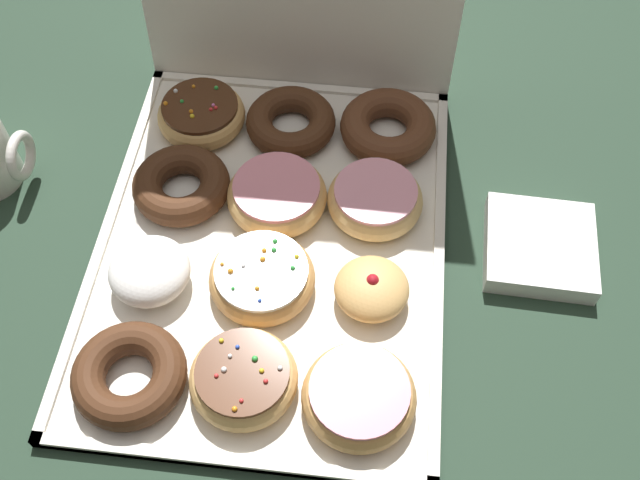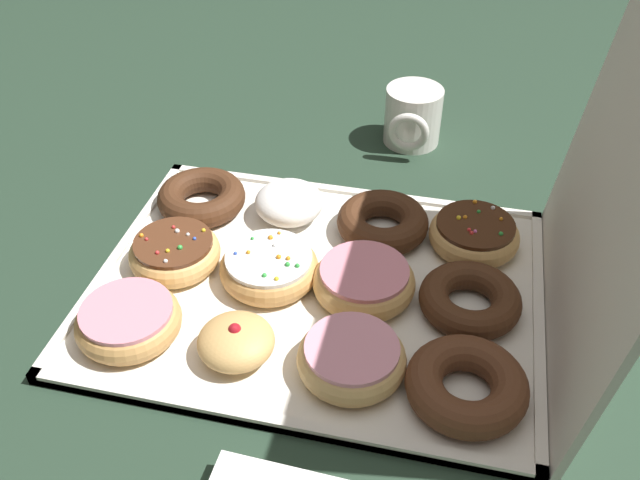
# 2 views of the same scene
# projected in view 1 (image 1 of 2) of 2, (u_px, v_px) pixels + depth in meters

# --- Properties ---
(ground_plane) EXTENTS (3.00, 3.00, 0.00)m
(ground_plane) POSITION_uv_depth(u_px,v_px,m) (271.00, 248.00, 0.85)
(ground_plane) COLOR #233828
(donut_box) EXTENTS (0.40, 0.52, 0.01)m
(donut_box) POSITION_uv_depth(u_px,v_px,m) (271.00, 246.00, 0.85)
(donut_box) COLOR silver
(donut_box) RESTS_ON ground
(chocolate_cake_ring_donut_0) EXTENTS (0.12, 0.12, 0.04)m
(chocolate_cake_ring_donut_0) POSITION_uv_depth(u_px,v_px,m) (129.00, 375.00, 0.74)
(chocolate_cake_ring_donut_0) COLOR #472816
(chocolate_cake_ring_donut_0) RESTS_ON donut_box
(sprinkle_donut_1) EXTENTS (0.11, 0.11, 0.04)m
(sprinkle_donut_1) POSITION_uv_depth(u_px,v_px,m) (239.00, 377.00, 0.73)
(sprinkle_donut_1) COLOR tan
(sprinkle_donut_1) RESTS_ON donut_box
(pink_frosted_donut_2) EXTENTS (0.12, 0.12, 0.04)m
(pink_frosted_donut_2) POSITION_uv_depth(u_px,v_px,m) (359.00, 396.00, 0.72)
(pink_frosted_donut_2) COLOR tan
(pink_frosted_donut_2) RESTS_ON donut_box
(powdered_filled_donut_3) EXTENTS (0.09, 0.09, 0.05)m
(powdered_filled_donut_3) POSITION_uv_depth(u_px,v_px,m) (150.00, 271.00, 0.80)
(powdered_filled_donut_3) COLOR white
(powdered_filled_donut_3) RESTS_ON donut_box
(sprinkle_donut_4) EXTENTS (0.12, 0.12, 0.04)m
(sprinkle_donut_4) POSITION_uv_depth(u_px,v_px,m) (264.00, 278.00, 0.80)
(sprinkle_donut_4) COLOR tan
(sprinkle_donut_4) RESTS_ON donut_box
(jelly_filled_donut_5) EXTENTS (0.08, 0.08, 0.04)m
(jelly_filled_donut_5) POSITION_uv_depth(u_px,v_px,m) (372.00, 289.00, 0.79)
(jelly_filled_donut_5) COLOR tan
(jelly_filled_donut_5) RESTS_ON donut_box
(chocolate_cake_ring_donut_6) EXTENTS (0.12, 0.12, 0.04)m
(chocolate_cake_ring_donut_6) POSITION_uv_depth(u_px,v_px,m) (181.00, 185.00, 0.87)
(chocolate_cake_ring_donut_6) COLOR #472816
(chocolate_cake_ring_donut_6) RESTS_ON donut_box
(pink_frosted_donut_7) EXTENTS (0.12, 0.12, 0.04)m
(pink_frosted_donut_7) POSITION_uv_depth(u_px,v_px,m) (280.00, 195.00, 0.86)
(pink_frosted_donut_7) COLOR tan
(pink_frosted_donut_7) RESTS_ON donut_box
(pink_frosted_donut_8) EXTENTS (0.11, 0.11, 0.04)m
(pink_frosted_donut_8) POSITION_uv_depth(u_px,v_px,m) (375.00, 199.00, 0.86)
(pink_frosted_donut_8) COLOR #E5B770
(pink_frosted_donut_8) RESTS_ON donut_box
(sprinkle_donut_9) EXTENTS (0.11, 0.11, 0.04)m
(sprinkle_donut_9) POSITION_uv_depth(u_px,v_px,m) (201.00, 114.00, 0.93)
(sprinkle_donut_9) COLOR tan
(sprinkle_donut_9) RESTS_ON donut_box
(chocolate_cake_ring_donut_10) EXTENTS (0.12, 0.12, 0.03)m
(chocolate_cake_ring_donut_10) POSITION_uv_depth(u_px,v_px,m) (289.00, 122.00, 0.93)
(chocolate_cake_ring_donut_10) COLOR #472816
(chocolate_cake_ring_donut_10) RESTS_ON donut_box
(chocolate_cake_ring_donut_11) EXTENTS (0.12, 0.12, 0.04)m
(chocolate_cake_ring_donut_11) POSITION_uv_depth(u_px,v_px,m) (388.00, 127.00, 0.92)
(chocolate_cake_ring_donut_11) COLOR #59331E
(chocolate_cake_ring_donut_11) RESTS_ON donut_box
(napkin_stack) EXTENTS (0.13, 0.13, 0.03)m
(napkin_stack) POSITION_uv_depth(u_px,v_px,m) (540.00, 247.00, 0.84)
(napkin_stack) COLOR white
(napkin_stack) RESTS_ON ground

